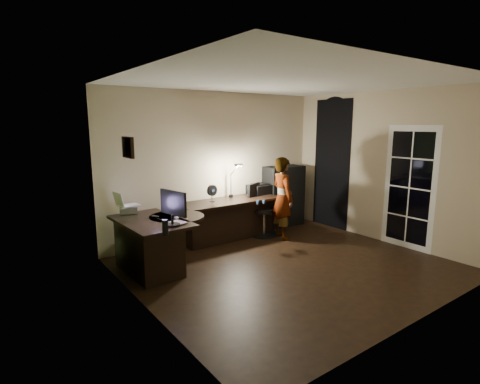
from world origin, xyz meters
TOP-DOWN VIEW (x-y plane):
  - floor at (0.00, 0.00)m, footprint 4.50×4.00m
  - ceiling at (0.00, 0.00)m, footprint 4.50×4.00m
  - wall_back at (0.00, 2.00)m, footprint 4.50×0.01m
  - wall_front at (0.00, -2.00)m, footprint 4.50×0.01m
  - wall_left at (-2.25, 0.00)m, footprint 0.01×4.00m
  - wall_right at (2.25, 0.00)m, footprint 0.01×4.00m
  - green_wall_overlay at (-2.24, 0.00)m, footprint 0.00×4.00m
  - arched_doorway at (2.24, 1.15)m, footprint 0.01×0.90m
  - french_door at (2.24, -0.55)m, footprint 0.02×0.92m
  - framed_picture at (-2.22, 0.45)m, footprint 0.04×0.30m
  - desk_left at (-1.74, 1.04)m, footprint 0.87×1.36m
  - desk_right at (0.04, 1.63)m, footprint 1.98×0.70m
  - cabinet at (1.50, 1.78)m, footprint 0.85×0.46m
  - laptop_stand at (-1.85, 1.62)m, footprint 0.32×0.30m
  - laptop at (-1.85, 1.62)m, footprint 0.35×0.33m
  - monitor at (-1.61, 0.59)m, footprint 0.21×0.53m
  - mouse at (-1.43, 0.85)m, footprint 0.08×0.10m
  - phone at (-1.61, 1.19)m, footprint 0.10×0.13m
  - pen at (-1.64, 0.98)m, footprint 0.02×0.14m
  - speaker at (-1.89, 0.22)m, footprint 0.09×0.09m
  - notepad at (-1.50, 0.66)m, footprint 0.22×0.26m
  - desk_fan at (-0.29, 1.71)m, footprint 0.21×0.14m
  - headphones at (0.30, 1.05)m, footprint 0.19×0.14m
  - printer at (0.90, 1.80)m, footprint 0.49×0.39m
  - desk_lamp at (0.20, 1.83)m, footprint 0.18×0.33m
  - office_chair at (0.72, 1.47)m, footprint 0.72×0.72m
  - person at (0.87, 1.11)m, footprint 0.47×0.61m

SIDE VIEW (x-z plane):
  - floor at x=0.00m, z-range -0.01..0.00m
  - desk_right at x=0.04m, z-range 0.00..0.74m
  - desk_left at x=-1.74m, z-range 0.00..0.77m
  - office_chair at x=0.72m, z-range 0.00..0.99m
  - cabinet at x=1.50m, z-range 0.00..1.25m
  - person at x=0.87m, z-range 0.00..1.53m
  - phone at x=-1.61m, z-range 0.77..0.78m
  - pen at x=-1.64m, z-range 0.77..0.78m
  - notepad at x=-1.50m, z-range 0.77..0.78m
  - headphones at x=0.30m, z-range 0.74..0.82m
  - mouse at x=-1.43m, z-range 0.77..0.81m
  - laptop_stand at x=-1.85m, z-range 0.77..0.88m
  - printer at x=0.90m, z-range 0.74..0.94m
  - speaker at x=-1.89m, z-range 0.77..0.97m
  - desk_fan at x=-0.29m, z-range 0.74..1.05m
  - monitor at x=-1.61m, z-range 0.77..1.12m
  - laptop at x=-1.85m, z-range 0.88..1.11m
  - french_door at x=2.24m, z-range 0.00..2.10m
  - desk_lamp at x=0.20m, z-range 0.74..1.45m
  - arched_doorway at x=2.24m, z-range 0.00..2.60m
  - wall_back at x=0.00m, z-range 0.00..2.70m
  - wall_front at x=0.00m, z-range 0.00..2.70m
  - wall_left at x=-2.25m, z-range 0.00..2.70m
  - wall_right at x=2.25m, z-range 0.00..2.70m
  - green_wall_overlay at x=-2.24m, z-range 0.00..2.70m
  - framed_picture at x=-2.22m, z-range 1.73..1.98m
  - ceiling at x=0.00m, z-range 2.70..2.71m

